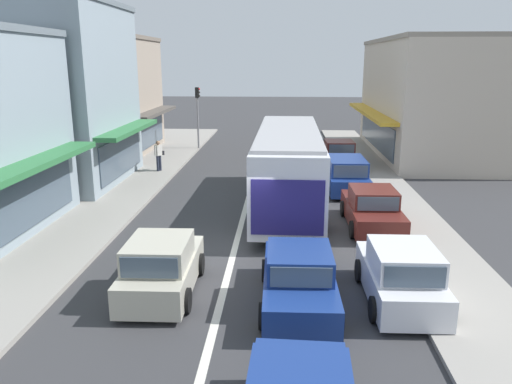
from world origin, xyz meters
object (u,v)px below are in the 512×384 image
(parked_sedan_kerb_second, at_px, (372,210))
(parked_wagon_kerb_third, at_px, (345,175))
(sedan_adjacent_lane_lead, at_px, (299,279))
(city_bus, at_px, (288,162))
(parked_hatchback_kerb_front, at_px, (401,276))
(pedestrian_with_handbag_near, at_px, (159,154))
(parked_sedan_kerb_rear, at_px, (339,155))
(hatchback_behind_bus_mid, at_px, (161,268))
(traffic_light_downstreet, at_px, (198,108))

(parked_sedan_kerb_second, bearing_deg, parked_wagon_kerb_third, 93.66)
(sedan_adjacent_lane_lead, xyz_separation_m, parked_sedan_kerb_second, (2.82, 6.12, 0.00))
(city_bus, xyz_separation_m, parked_sedan_kerb_second, (3.05, -2.48, -1.22))
(parked_sedan_kerb_second, distance_m, parked_wagon_kerb_third, 5.35)
(parked_sedan_kerb_second, bearing_deg, city_bus, 140.88)
(sedan_adjacent_lane_lead, xyz_separation_m, parked_hatchback_kerb_front, (2.55, 0.24, 0.05))
(pedestrian_with_handbag_near, bearing_deg, parked_sedan_kerb_rear, 14.30)
(hatchback_behind_bus_mid, distance_m, parked_wagon_kerb_third, 12.58)
(parked_sedan_kerb_rear, distance_m, pedestrian_with_handbag_near, 10.20)
(parked_sedan_kerb_second, relative_size, parked_sedan_kerb_rear, 0.99)
(hatchback_behind_bus_mid, xyz_separation_m, traffic_light_downstreet, (-2.64, 21.51, 2.15))
(hatchback_behind_bus_mid, height_order, parked_sedan_kerb_second, hatchback_behind_bus_mid)
(city_bus, xyz_separation_m, parked_hatchback_kerb_front, (2.77, -8.36, -1.17))
(city_bus, distance_m, pedestrian_with_handbag_near, 9.16)
(hatchback_behind_bus_mid, xyz_separation_m, parked_wagon_kerb_third, (6.03, 11.04, 0.04))
(parked_sedan_kerb_second, bearing_deg, pedestrian_with_handbag_near, 139.54)
(city_bus, relative_size, parked_sedan_kerb_second, 2.58)
(city_bus, bearing_deg, pedestrian_with_handbag_near, 138.96)
(parked_hatchback_kerb_front, relative_size, traffic_light_downstreet, 0.88)
(hatchback_behind_bus_mid, bearing_deg, traffic_light_downstreet, 96.99)
(city_bus, distance_m, traffic_light_downstreet, 14.63)
(hatchback_behind_bus_mid, bearing_deg, city_bus, 67.88)
(city_bus, bearing_deg, sedan_adjacent_lane_lead, -88.52)
(hatchback_behind_bus_mid, bearing_deg, pedestrian_with_handbag_near, 104.08)
(parked_hatchback_kerb_front, relative_size, parked_wagon_kerb_third, 0.82)
(hatchback_behind_bus_mid, distance_m, traffic_light_downstreet, 21.77)
(hatchback_behind_bus_mid, height_order, parked_sedan_kerb_rear, hatchback_behind_bus_mid)
(parked_hatchback_kerb_front, relative_size, parked_sedan_kerb_rear, 0.88)
(sedan_adjacent_lane_lead, bearing_deg, city_bus, 91.48)
(parked_hatchback_kerb_front, bearing_deg, hatchback_behind_bus_mid, 178.36)
(parked_sedan_kerb_second, bearing_deg, hatchback_behind_bus_mid, -138.16)
(city_bus, bearing_deg, traffic_light_downstreet, 114.11)
(sedan_adjacent_lane_lead, xyz_separation_m, parked_wagon_kerb_third, (2.48, 11.46, 0.08))
(parked_wagon_kerb_third, bearing_deg, hatchback_behind_bus_mid, -118.64)
(city_bus, height_order, parked_sedan_kerb_second, city_bus)
(parked_sedan_kerb_rear, bearing_deg, pedestrian_with_handbag_near, -165.70)
(parked_hatchback_kerb_front, distance_m, traffic_light_downstreet, 23.47)
(parked_wagon_kerb_third, distance_m, parked_sedan_kerb_rear, 5.65)
(parked_hatchback_kerb_front, bearing_deg, pedestrian_with_handbag_near, 123.92)
(parked_sedan_kerb_rear, bearing_deg, parked_wagon_kerb_third, -92.97)
(parked_hatchback_kerb_front, bearing_deg, parked_wagon_kerb_third, 90.32)
(parked_sedan_kerb_second, relative_size, traffic_light_downstreet, 1.01)
(city_bus, xyz_separation_m, sedan_adjacent_lane_lead, (0.22, -8.60, -1.22))
(hatchback_behind_bus_mid, bearing_deg, parked_sedan_kerb_rear, 69.25)
(parked_wagon_kerb_third, relative_size, traffic_light_downstreet, 1.08)
(parked_wagon_kerb_third, bearing_deg, parked_sedan_kerb_rear, 87.03)
(sedan_adjacent_lane_lead, distance_m, parked_wagon_kerb_third, 11.73)
(sedan_adjacent_lane_lead, height_order, parked_wagon_kerb_third, parked_wagon_kerb_third)
(sedan_adjacent_lane_lead, distance_m, pedestrian_with_handbag_near, 16.23)
(parked_wagon_kerb_third, relative_size, pedestrian_with_handbag_near, 2.78)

